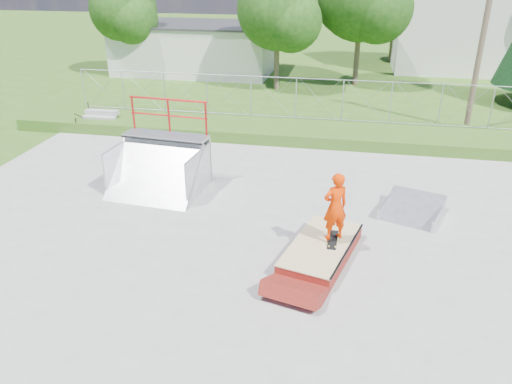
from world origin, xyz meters
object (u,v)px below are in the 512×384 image
(grind_box, at_px, (321,251))
(flat_bank_ramp, at_px, (412,209))
(skater, at_px, (335,209))
(quarter_pipe, at_px, (155,152))

(grind_box, xyz_separation_m, flat_bank_ramp, (2.46, 2.77, 0.03))
(grind_box, height_order, skater, skater)
(flat_bank_ramp, bearing_deg, skater, -110.49)
(grind_box, distance_m, quarter_pipe, 6.32)
(quarter_pipe, bearing_deg, grind_box, -23.31)
(flat_bank_ramp, bearing_deg, grind_box, -112.35)
(quarter_pipe, distance_m, flat_bank_ramp, 8.00)
(grind_box, xyz_separation_m, skater, (0.27, 0.14, 1.13))
(grind_box, xyz_separation_m, quarter_pipe, (-5.46, 2.97, 1.19))
(skater, bearing_deg, quarter_pipe, -56.09)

